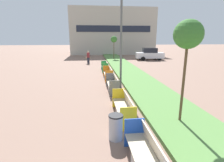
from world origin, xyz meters
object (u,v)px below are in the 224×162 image
Objects in this scene: bench_blue_frame at (145,157)px; parked_car_distant at (150,54)px; bench_orange_frame at (108,75)px; bench_grey_frame at (113,85)px; sapling_tree_far at (114,40)px; street_lamp_post at (121,20)px; pedestrian_walking at (88,57)px; bench_yellow_frame at (124,109)px; litter_bin at (116,127)px; bench_green_frame at (105,67)px; sapling_tree_near at (188,36)px.

parked_car_distant is (7.61, 22.83, 0.55)m from bench_blue_frame.
parked_car_distant is (7.61, 12.39, 0.53)m from bench_orange_frame.
bench_blue_frame is 0.92× the size of bench_grey_frame.
bench_blue_frame is 0.57× the size of sapling_tree_far.
bench_orange_frame is at bearing 102.69° from street_lamp_post.
street_lamp_post is at bearing 85.48° from bench_blue_frame.
street_lamp_post reaches higher than pedestrian_walking.
bench_orange_frame is (0.00, 7.32, 0.00)m from bench_yellow_frame.
sapling_tree_far is at bearing 81.08° from bench_orange_frame.
litter_bin is 0.24× the size of sapling_tree_far.
street_lamp_post reaches higher than bench_yellow_frame.
bench_green_frame is 0.48× the size of sapling_tree_near.
bench_grey_frame is 0.52× the size of parked_car_distant.
parked_car_distant reaches higher than bench_yellow_frame.
sapling_tree_far is at bearing 77.72° from bench_green_frame.
bench_yellow_frame is 1.43× the size of pedestrian_walking.
bench_blue_frame reaches higher than litter_bin.
sapling_tree_near is (2.11, -11.90, 3.05)m from bench_green_frame.
bench_yellow_frame is 21.00m from sapling_tree_far.
bench_blue_frame is 24.08m from sapling_tree_far.
litter_bin is 4.07m from sapling_tree_near.
bench_grey_frame is at bearing -89.96° from bench_green_frame.
bench_yellow_frame is at bearing -89.98° from bench_grey_frame.
bench_grey_frame is at bearing 89.98° from bench_blue_frame.
bench_grey_frame is 7.06m from bench_green_frame.
bench_yellow_frame is 0.55× the size of parked_car_distant.
bench_grey_frame is at bearing -109.16° from parked_car_distant.
bench_blue_frame is at bearing -90.06° from bench_yellow_frame.
bench_blue_frame is at bearing -89.99° from bench_green_frame.
litter_bin is at bearing -92.51° from bench_green_frame.
bench_grey_frame and bench_green_frame have the same top height.
parked_car_distant is at bearing 64.19° from bench_grey_frame.
bench_orange_frame is 8.98m from sapling_tree_near.
bench_blue_frame is at bearing -69.41° from litter_bin.
bench_green_frame is at bearing 90.03° from bench_yellow_frame.
bench_yellow_frame is at bearing 89.94° from bench_blue_frame.
sapling_tree_far is (2.10, 20.72, 2.73)m from bench_yellow_frame.
bench_blue_frame is 0.53× the size of sapling_tree_near.
bench_blue_frame is 1.09× the size of bench_green_frame.
pedestrian_walking is at bearing -155.90° from parked_car_distant.
bench_yellow_frame is 3.97m from bench_grey_frame.
street_lamp_post is 17.00m from parked_car_distant.
bench_green_frame is 1.15× the size of pedestrian_walking.
pedestrian_walking is 9.91m from parked_car_distant.
bench_grey_frame is 4.16m from street_lamp_post.
parked_car_distant is at bearing 58.44° from bench_orange_frame.
pedestrian_walking is at bearing 107.84° from bench_green_frame.
parked_car_distant is (7.61, 19.71, 0.54)m from bench_yellow_frame.
sapling_tree_far is (2.11, 9.69, 2.74)m from bench_green_frame.
sapling_tree_far is at bearing 45.24° from pedestrian_walking.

